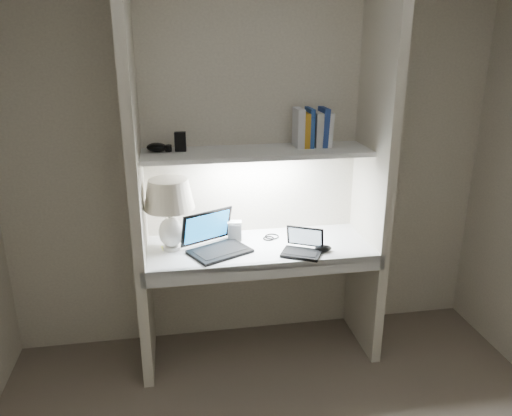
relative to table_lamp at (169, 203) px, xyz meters
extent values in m
cube|color=beige|center=(0.55, 0.24, 0.18)|extent=(3.20, 0.01, 2.50)
cube|color=beige|center=(-0.18, -0.04, 0.18)|extent=(0.06, 0.55, 2.50)
cube|color=beige|center=(1.28, -0.04, 0.18)|extent=(0.06, 0.55, 2.50)
cube|color=white|center=(0.55, -0.04, -0.32)|extent=(1.40, 0.55, 0.04)
cube|color=silver|center=(0.55, -0.30, -0.35)|extent=(1.46, 0.03, 0.10)
cube|color=silver|center=(0.55, 0.06, 0.28)|extent=(1.40, 0.36, 0.03)
cube|color=white|center=(0.55, 0.06, 0.25)|extent=(0.60, 0.04, 0.02)
cylinder|color=white|center=(0.00, 0.00, -0.29)|extent=(0.11, 0.11, 0.02)
ellipsoid|color=white|center=(0.00, 0.00, -0.19)|extent=(0.15, 0.15, 0.19)
cylinder|color=white|center=(0.00, 0.00, -0.08)|extent=(0.02, 0.02, 0.08)
sphere|color=#FFD899|center=(0.00, 0.00, 0.00)|extent=(0.04, 0.04, 0.04)
cube|color=black|center=(0.29, -0.11, -0.29)|extent=(0.42, 0.37, 0.02)
cube|color=black|center=(0.29, -0.11, -0.28)|extent=(0.34, 0.29, 0.00)
cube|color=black|center=(0.22, 0.02, -0.18)|extent=(0.34, 0.21, 0.22)
cube|color=#1984D8|center=(0.22, 0.01, -0.18)|extent=(0.30, 0.18, 0.18)
cube|color=black|center=(0.77, -0.23, -0.29)|extent=(0.28, 0.25, 0.02)
cube|color=black|center=(0.77, -0.23, -0.28)|extent=(0.22, 0.19, 0.00)
cube|color=black|center=(0.82, -0.14, -0.22)|extent=(0.22, 0.15, 0.13)
cube|color=silver|center=(0.81, -0.15, -0.22)|extent=(0.19, 0.12, 0.11)
cube|color=silver|center=(0.41, 0.08, -0.24)|extent=(0.10, 0.07, 0.13)
ellipsoid|color=black|center=(0.92, -0.20, -0.28)|extent=(0.11, 0.07, 0.04)
torus|color=black|center=(0.65, 0.08, -0.30)|extent=(0.11, 0.11, 0.01)
cube|color=#EAFF35|center=(-0.03, 0.02, -0.30)|extent=(0.09, 0.09, 0.00)
cube|color=white|center=(1.01, 0.11, 0.40)|extent=(0.04, 0.16, 0.22)
cube|color=navy|center=(0.98, 0.11, 0.41)|extent=(0.04, 0.16, 0.24)
cube|color=beige|center=(0.94, 0.11, 0.40)|extent=(0.04, 0.16, 0.21)
cube|color=navy|center=(0.89, 0.11, 0.41)|extent=(0.03, 0.16, 0.24)
cube|color=#C1861B|center=(0.86, 0.11, 0.40)|extent=(0.04, 0.16, 0.21)
cube|color=silver|center=(0.82, 0.11, 0.41)|extent=(0.04, 0.16, 0.24)
cube|color=black|center=(0.09, 0.11, 0.35)|extent=(0.07, 0.05, 0.12)
ellipsoid|color=black|center=(-0.06, 0.10, 0.32)|extent=(0.15, 0.13, 0.05)
camera|label=1|loc=(0.04, -2.91, 0.95)|focal=35.00mm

